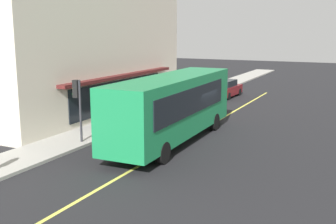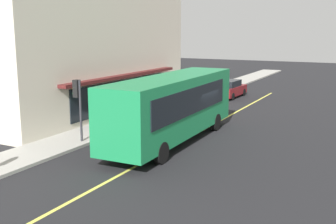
% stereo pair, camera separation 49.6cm
% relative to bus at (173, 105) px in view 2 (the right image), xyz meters
% --- Properties ---
extents(ground, '(120.00, 120.00, 0.00)m').
position_rel_bus_xyz_m(ground, '(2.06, -0.38, -1.99)').
color(ground, black).
extents(sidewalk, '(80.00, 2.64, 0.15)m').
position_rel_bus_xyz_m(sidewalk, '(2.06, 4.87, -1.91)').
color(sidewalk, '#9E9B93').
rests_on(sidewalk, ground).
extents(lane_centre_stripe, '(36.00, 0.16, 0.01)m').
position_rel_bus_xyz_m(lane_centre_stripe, '(2.06, -0.38, -1.98)').
color(lane_centre_stripe, '#D8D14C').
rests_on(lane_centre_stripe, ground).
extents(storefront_building, '(18.35, 12.00, 15.67)m').
position_rel_bus_xyz_m(storefront_building, '(4.60, 11.88, 5.84)').
color(storefront_building, beige).
rests_on(storefront_building, ground).
extents(bus, '(11.17, 2.75, 3.50)m').
position_rel_bus_xyz_m(bus, '(0.00, 0.00, 0.00)').
color(bus, '#197F47').
rests_on(bus, ground).
extents(traffic_light, '(0.30, 0.52, 3.20)m').
position_rel_bus_xyz_m(traffic_light, '(-2.54, 4.21, 0.55)').
color(traffic_light, '#2D2D33').
rests_on(traffic_light, sidewalk).
extents(car_maroon, '(4.36, 1.98, 1.52)m').
position_rel_bus_xyz_m(car_maroon, '(15.75, 2.36, -1.24)').
color(car_maroon, maroon).
rests_on(car_maroon, ground).
extents(pedestrian_near_storefront, '(0.34, 0.34, 1.73)m').
position_rel_bus_xyz_m(pedestrian_near_storefront, '(11.72, 4.91, -0.79)').
color(pedestrian_near_storefront, black).
rests_on(pedestrian_near_storefront, sidewalk).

